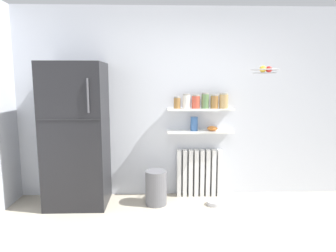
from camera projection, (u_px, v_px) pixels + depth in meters
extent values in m
plane|color=#B2A893|center=(186.00, 252.00, 2.86)|extent=(7.04, 7.04, 0.00)
cube|color=silver|center=(177.00, 103.00, 4.19)|extent=(7.04, 0.10, 2.60)
cube|color=black|center=(76.00, 135.00, 3.85)|extent=(0.76, 0.62, 1.84)
cube|color=#262628|center=(68.00, 120.00, 3.50)|extent=(0.75, 0.01, 0.01)
cylinder|color=#4C4C51|center=(88.00, 96.00, 3.45)|extent=(0.02, 0.02, 0.40)
cube|color=white|center=(179.00, 173.00, 4.21)|extent=(0.06, 0.12, 0.66)
cube|color=white|center=(185.00, 173.00, 4.21)|extent=(0.06, 0.12, 0.66)
cube|color=white|center=(190.00, 173.00, 4.21)|extent=(0.06, 0.12, 0.66)
cube|color=white|center=(196.00, 173.00, 4.22)|extent=(0.06, 0.12, 0.66)
cube|color=white|center=(202.00, 173.00, 4.22)|extent=(0.06, 0.12, 0.66)
cube|color=white|center=(208.00, 173.00, 4.22)|extent=(0.06, 0.12, 0.66)
cube|color=white|center=(213.00, 173.00, 4.22)|extent=(0.06, 0.12, 0.66)
cube|color=white|center=(219.00, 173.00, 4.23)|extent=(0.06, 0.12, 0.66)
cube|color=white|center=(200.00, 132.00, 4.10)|extent=(0.90, 0.22, 0.02)
cube|color=white|center=(200.00, 109.00, 4.05)|extent=(0.90, 0.22, 0.02)
cylinder|color=olive|center=(177.00, 103.00, 4.03)|extent=(0.09, 0.09, 0.14)
cylinder|color=gray|center=(177.00, 97.00, 4.02)|extent=(0.08, 0.08, 0.02)
cylinder|color=silver|center=(186.00, 102.00, 4.03)|extent=(0.10, 0.10, 0.18)
cylinder|color=gray|center=(187.00, 95.00, 4.02)|extent=(0.09, 0.09, 0.02)
cylinder|color=#C64C38|center=(196.00, 102.00, 4.04)|extent=(0.11, 0.11, 0.17)
cylinder|color=gray|center=(196.00, 95.00, 4.02)|extent=(0.10, 0.10, 0.02)
cylinder|color=#5B7F4C|center=(205.00, 101.00, 4.04)|extent=(0.10, 0.10, 0.19)
cylinder|color=gray|center=(205.00, 93.00, 4.02)|extent=(0.09, 0.09, 0.02)
cylinder|color=olive|center=(214.00, 102.00, 4.04)|extent=(0.11, 0.11, 0.17)
cylinder|color=gray|center=(215.00, 95.00, 4.03)|extent=(0.10, 0.10, 0.02)
cylinder|color=tan|center=(224.00, 101.00, 4.05)|extent=(0.12, 0.12, 0.19)
cylinder|color=gray|center=(224.00, 94.00, 4.03)|extent=(0.11, 0.11, 0.02)
cylinder|color=#38609E|center=(194.00, 124.00, 4.08)|extent=(0.10, 0.10, 0.19)
ellipsoid|color=orange|center=(212.00, 128.00, 4.10)|extent=(0.14, 0.14, 0.06)
cylinder|color=slate|center=(156.00, 188.00, 3.93)|extent=(0.28, 0.28, 0.45)
cylinder|color=#B7B7BC|center=(214.00, 203.00, 3.93)|extent=(0.19, 0.19, 0.05)
torus|color=#B2B2B7|center=(265.00, 70.00, 3.63)|extent=(0.34, 0.34, 0.01)
cylinder|color=#A8A8AD|center=(265.00, 73.00, 3.64)|extent=(0.28, 0.28, 0.01)
sphere|color=red|center=(269.00, 69.00, 3.62)|extent=(0.08, 0.08, 0.08)
sphere|color=gold|center=(263.00, 69.00, 3.62)|extent=(0.08, 0.08, 0.08)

